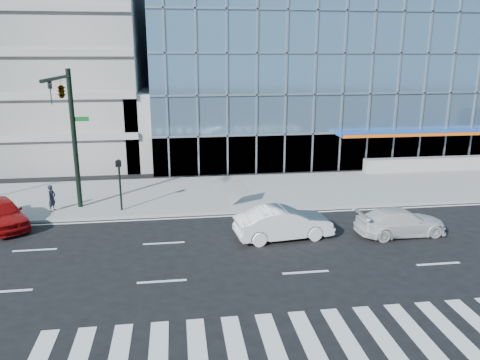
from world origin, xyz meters
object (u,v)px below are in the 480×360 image
(traffic_signal, at_px, (66,107))
(pedestrian, at_px, (52,198))
(tilted_panel, at_px, (234,190))
(white_sedan, at_px, (284,223))
(white_suv, at_px, (401,222))
(ped_signal_post, at_px, (119,177))
(red_sedan, at_px, (1,213))

(traffic_signal, distance_m, pedestrian, 5.49)
(traffic_signal, bearing_deg, tilted_panel, 2.90)
(white_sedan, bearing_deg, pedestrian, 59.20)
(white_suv, height_order, pedestrian, pedestrian)
(pedestrian, height_order, tilted_panel, tilted_panel)
(white_sedan, bearing_deg, tilted_panel, 13.02)
(ped_signal_post, bearing_deg, white_sedan, -31.16)
(traffic_signal, distance_m, ped_signal_post, 4.75)
(ped_signal_post, xyz_separation_m, white_sedan, (8.42, -5.09, -1.34))
(traffic_signal, xyz_separation_m, white_suv, (16.92, -5.07, -5.49))
(traffic_signal, distance_m, white_sedan, 13.04)
(white_sedan, xyz_separation_m, red_sedan, (-14.44, 3.53, -0.02))
(traffic_signal, height_order, white_sedan, traffic_signal)
(traffic_signal, height_order, ped_signal_post, traffic_signal)
(red_sedan, xyz_separation_m, tilted_panel, (12.59, 1.65, 0.28))
(white_sedan, bearing_deg, red_sedan, 69.60)
(white_suv, distance_m, white_sedan, 6.01)
(white_sedan, bearing_deg, ped_signal_post, 52.18)
(pedestrian, distance_m, tilted_panel, 10.49)
(white_suv, bearing_deg, red_sedan, 75.79)
(traffic_signal, height_order, red_sedan, traffic_signal)
(traffic_signal, xyz_separation_m, tilted_panel, (9.06, 0.46, -5.10))
(red_sedan, bearing_deg, white_sedan, -46.97)
(pedestrian, bearing_deg, traffic_signal, -98.83)
(tilted_panel, bearing_deg, ped_signal_post, -175.27)
(red_sedan, xyz_separation_m, pedestrian, (2.11, 2.00, 0.14))
(white_suv, relative_size, red_sedan, 1.01)
(white_suv, xyz_separation_m, red_sedan, (-20.44, 3.88, 0.11))
(white_suv, height_order, white_sedan, white_sedan)
(traffic_signal, bearing_deg, white_sedan, -23.37)
(ped_signal_post, bearing_deg, red_sedan, -165.47)
(ped_signal_post, relative_size, red_sedan, 0.65)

